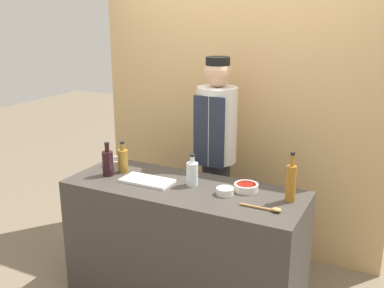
% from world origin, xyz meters
% --- Properties ---
extents(cabinet_wall, '(2.62, 0.18, 2.40)m').
position_xyz_m(cabinet_wall, '(0.00, 1.08, 1.20)').
color(cabinet_wall, tan).
rests_on(cabinet_wall, ground_plane).
extents(counter, '(1.71, 0.65, 0.92)m').
position_xyz_m(counter, '(0.00, 0.00, 0.46)').
color(counter, '#3D3833').
rests_on(counter, ground_plane).
extents(sauce_bowl_yellow, '(0.17, 0.17, 0.06)m').
position_xyz_m(sauce_bowl_yellow, '(-0.69, 0.15, 0.95)').
color(sauce_bowl_yellow, silver).
rests_on(sauce_bowl_yellow, counter).
extents(sauce_bowl_red, '(0.17, 0.17, 0.05)m').
position_xyz_m(sauce_bowl_red, '(0.42, 0.13, 0.95)').
color(sauce_bowl_red, silver).
rests_on(sauce_bowl_red, counter).
extents(sauce_bowl_purple, '(0.12, 0.12, 0.05)m').
position_xyz_m(sauce_bowl_purple, '(0.31, -0.00, 0.95)').
color(sauce_bowl_purple, silver).
rests_on(sauce_bowl_purple, counter).
extents(cutting_board, '(0.38, 0.19, 0.02)m').
position_xyz_m(cutting_board, '(-0.28, -0.04, 0.93)').
color(cutting_board, white).
rests_on(cutting_board, counter).
extents(bottle_amber, '(0.07, 0.07, 0.34)m').
position_xyz_m(bottle_amber, '(0.73, 0.09, 1.05)').
color(bottle_amber, '#9E661E').
rests_on(bottle_amber, counter).
extents(bottle_wine, '(0.08, 0.08, 0.26)m').
position_xyz_m(bottle_wine, '(-0.62, -0.05, 1.02)').
color(bottle_wine, black).
rests_on(bottle_wine, counter).
extents(bottle_clear, '(0.08, 0.08, 0.23)m').
position_xyz_m(bottle_clear, '(0.04, 0.05, 1.01)').
color(bottle_clear, silver).
rests_on(bottle_clear, counter).
extents(bottle_vinegar, '(0.08, 0.08, 0.24)m').
position_xyz_m(bottle_vinegar, '(-0.56, 0.06, 1.01)').
color(bottle_vinegar, olive).
rests_on(bottle_vinegar, counter).
extents(wooden_spoon, '(0.27, 0.05, 0.03)m').
position_xyz_m(wooden_spoon, '(0.65, -0.12, 0.93)').
color(wooden_spoon, '#B2844C').
rests_on(wooden_spoon, counter).
extents(chef_center, '(0.33, 0.33, 1.77)m').
position_xyz_m(chef_center, '(-0.03, 0.64, 0.98)').
color(chef_center, '#28282D').
rests_on(chef_center, ground_plane).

